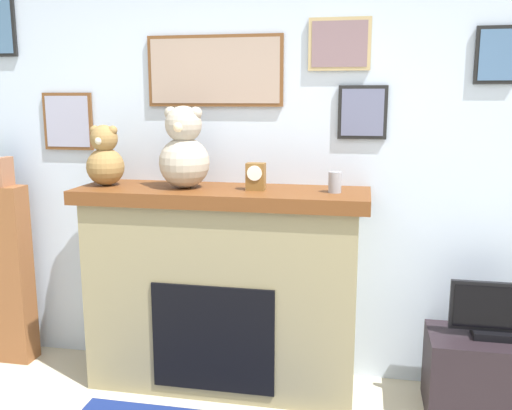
{
  "coord_description": "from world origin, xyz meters",
  "views": [
    {
      "loc": [
        0.57,
        -1.43,
        1.75
      ],
      "look_at": [
        -0.04,
        1.7,
        1.14
      ],
      "focal_mm": 39.14,
      "sensor_mm": 36.0,
      "label": 1
    }
  ],
  "objects_px": {
    "bookshelf": "(1,266)",
    "mantel_clock": "(256,177)",
    "tv_stand": "(487,376)",
    "teddy_bear_tan": "(184,151)",
    "television": "(493,313)",
    "teddy_bear_grey": "(105,158)",
    "candle_jar": "(335,182)",
    "fireplace": "(223,288)"
  },
  "relations": [
    {
      "from": "teddy_bear_tan",
      "to": "television",
      "type": "bearing_deg",
      "value": -1.28
    },
    {
      "from": "television",
      "to": "candle_jar",
      "type": "xyz_separation_m",
      "value": [
        -0.88,
        0.04,
        0.69
      ]
    },
    {
      "from": "fireplace",
      "to": "bookshelf",
      "type": "distance_m",
      "value": 1.53
    },
    {
      "from": "television",
      "to": "mantel_clock",
      "type": "height_order",
      "value": "mantel_clock"
    },
    {
      "from": "tv_stand",
      "to": "teddy_bear_tan",
      "type": "relative_size",
      "value": 1.39
    },
    {
      "from": "television",
      "to": "teddy_bear_grey",
      "type": "distance_m",
      "value": 2.38
    },
    {
      "from": "fireplace",
      "to": "tv_stand",
      "type": "relative_size",
      "value": 2.59
    },
    {
      "from": "teddy_bear_grey",
      "to": "mantel_clock",
      "type": "bearing_deg",
      "value": -0.06
    },
    {
      "from": "bookshelf",
      "to": "television",
      "type": "xyz_separation_m",
      "value": [
        3.06,
        -0.1,
        -0.05
      ]
    },
    {
      "from": "television",
      "to": "candle_jar",
      "type": "relative_size",
      "value": 3.88
    },
    {
      "from": "bookshelf",
      "to": "television",
      "type": "bearing_deg",
      "value": -1.89
    },
    {
      "from": "fireplace",
      "to": "candle_jar",
      "type": "height_order",
      "value": "candle_jar"
    },
    {
      "from": "fireplace",
      "to": "teddy_bear_tan",
      "type": "distance_m",
      "value": 0.85
    },
    {
      "from": "bookshelf",
      "to": "mantel_clock",
      "type": "relative_size",
      "value": 8.98
    },
    {
      "from": "bookshelf",
      "to": "candle_jar",
      "type": "height_order",
      "value": "bookshelf"
    },
    {
      "from": "television",
      "to": "tv_stand",
      "type": "bearing_deg",
      "value": 90.0
    },
    {
      "from": "candle_jar",
      "to": "mantel_clock",
      "type": "bearing_deg",
      "value": -179.83
    },
    {
      "from": "teddy_bear_grey",
      "to": "bookshelf",
      "type": "bearing_deg",
      "value": 175.64
    },
    {
      "from": "candle_jar",
      "to": "bookshelf",
      "type": "bearing_deg",
      "value": 178.39
    },
    {
      "from": "television",
      "to": "mantel_clock",
      "type": "distance_m",
      "value": 1.5
    },
    {
      "from": "mantel_clock",
      "to": "teddy_bear_grey",
      "type": "height_order",
      "value": "teddy_bear_grey"
    },
    {
      "from": "television",
      "to": "bookshelf",
      "type": "bearing_deg",
      "value": 178.11
    },
    {
      "from": "fireplace",
      "to": "teddy_bear_tan",
      "type": "height_order",
      "value": "teddy_bear_tan"
    },
    {
      "from": "bookshelf",
      "to": "television",
      "type": "height_order",
      "value": "bookshelf"
    },
    {
      "from": "television",
      "to": "mantel_clock",
      "type": "xyz_separation_m",
      "value": [
        -1.33,
        0.04,
        0.71
      ]
    },
    {
      "from": "teddy_bear_grey",
      "to": "teddy_bear_tan",
      "type": "xyz_separation_m",
      "value": [
        0.5,
        -0.0,
        0.05
      ]
    },
    {
      "from": "television",
      "to": "teddy_bear_grey",
      "type": "bearing_deg",
      "value": 179.0
    },
    {
      "from": "candle_jar",
      "to": "teddy_bear_tan",
      "type": "xyz_separation_m",
      "value": [
        -0.88,
        -0.0,
        0.16
      ]
    },
    {
      "from": "bookshelf",
      "to": "mantel_clock",
      "type": "distance_m",
      "value": 1.86
    },
    {
      "from": "mantel_clock",
      "to": "teddy_bear_tan",
      "type": "height_order",
      "value": "teddy_bear_tan"
    },
    {
      "from": "bookshelf",
      "to": "teddy_bear_grey",
      "type": "height_order",
      "value": "teddy_bear_grey"
    },
    {
      "from": "tv_stand",
      "to": "television",
      "type": "height_order",
      "value": "television"
    },
    {
      "from": "mantel_clock",
      "to": "teddy_bear_tan",
      "type": "distance_m",
      "value": 0.45
    },
    {
      "from": "tv_stand",
      "to": "television",
      "type": "relative_size",
      "value": 1.45
    },
    {
      "from": "fireplace",
      "to": "bookshelf",
      "type": "xyz_separation_m",
      "value": [
        -1.53,
        0.04,
        0.03
      ]
    },
    {
      "from": "bookshelf",
      "to": "candle_jar",
      "type": "bearing_deg",
      "value": -1.61
    },
    {
      "from": "tv_stand",
      "to": "fireplace",
      "type": "bearing_deg",
      "value": 177.9
    },
    {
      "from": "tv_stand",
      "to": "candle_jar",
      "type": "relative_size",
      "value": 5.64
    },
    {
      "from": "bookshelf",
      "to": "teddy_bear_tan",
      "type": "bearing_deg",
      "value": -2.71
    },
    {
      "from": "fireplace",
      "to": "tv_stand",
      "type": "bearing_deg",
      "value": -2.1
    },
    {
      "from": "candle_jar",
      "to": "mantel_clock",
      "type": "height_order",
      "value": "mantel_clock"
    },
    {
      "from": "bookshelf",
      "to": "tv_stand",
      "type": "height_order",
      "value": "bookshelf"
    }
  ]
}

